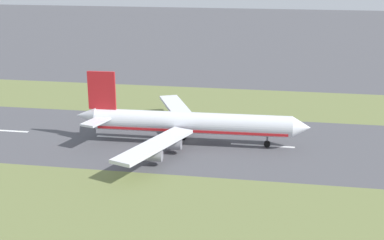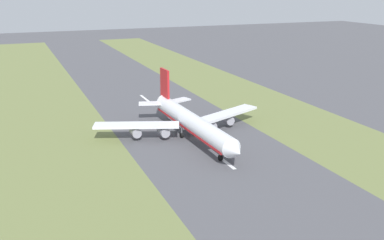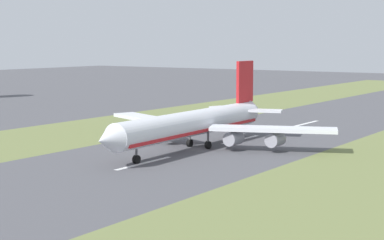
% 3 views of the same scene
% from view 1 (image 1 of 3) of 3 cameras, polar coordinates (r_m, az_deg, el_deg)
% --- Properties ---
extents(ground_plane, '(800.00, 800.00, 0.00)m').
position_cam_1_polar(ground_plane, '(154.58, -0.06, -2.30)').
color(ground_plane, '#4C4C51').
extents(grass_median_west, '(40.00, 600.00, 0.01)m').
position_cam_1_polar(grass_median_west, '(197.07, 2.18, 2.02)').
color(grass_median_west, olive).
rests_on(grass_median_west, ground).
extents(grass_median_east, '(40.00, 600.00, 0.01)m').
position_cam_1_polar(grass_median_east, '(114.03, -3.99, -9.77)').
color(grass_median_east, olive).
rests_on(grass_median_east, ground).
extents(centreline_dash_near, '(1.20, 18.00, 0.01)m').
position_cam_1_polar(centreline_dash_near, '(174.39, -19.73, -1.05)').
color(centreline_dash_near, silver).
rests_on(centreline_dash_near, ground).
extents(centreline_dash_mid, '(1.20, 18.00, 0.01)m').
position_cam_1_polar(centreline_dash_mid, '(158.91, -7.03, -1.88)').
color(centreline_dash_mid, silver).
rests_on(centreline_dash_mid, ground).
extents(centreline_dash_far, '(1.20, 18.00, 0.01)m').
position_cam_1_polar(centreline_dash_far, '(152.62, 7.53, -2.71)').
color(centreline_dash_far, silver).
rests_on(centreline_dash_far, ground).
extents(airplane_main_jet, '(64.11, 67.13, 20.20)m').
position_cam_1_polar(airplane_main_jet, '(151.38, -0.71, -0.32)').
color(airplane_main_jet, silver).
rests_on(airplane_main_jet, ground).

